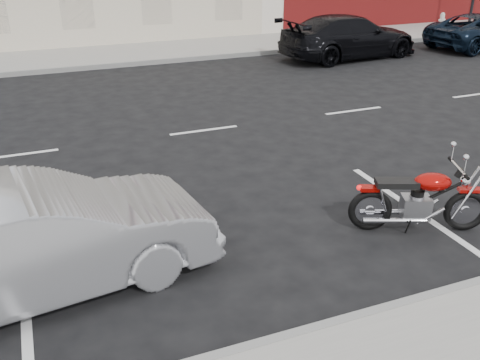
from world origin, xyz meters
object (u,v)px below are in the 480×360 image
object	(u,v)px
car_far	(349,36)
motorcycle	(469,202)
fire_hydrant	(442,20)
sedan_silver	(36,240)

from	to	relation	value
car_far	motorcycle	bearing A→B (deg)	150.38
motorcycle	fire_hydrant	bearing A→B (deg)	72.78
motorcycle	sedan_silver	distance (m)	6.09
sedan_silver	motorcycle	bearing A→B (deg)	-105.25
fire_hydrant	motorcycle	size ratio (longest dim) A/B	0.36
motorcycle	car_far	distance (m)	12.25
motorcycle	sedan_silver	size ratio (longest dim) A/B	0.45
fire_hydrant	sedan_silver	distance (m)	22.27
fire_hydrant	motorcycle	distance (m)	18.44
motorcycle	car_far	world-z (taller)	car_far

